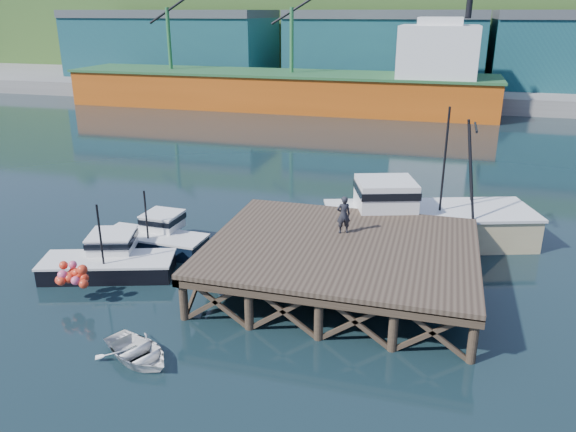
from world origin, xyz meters
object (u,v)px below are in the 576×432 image
(dinghy, at_px, (137,352))
(dockworker, at_px, (344,215))
(trawler, at_px, (425,215))
(boat_navy, at_px, (157,236))
(boat_black, at_px, (109,260))

(dinghy, xyz_separation_m, dockworker, (5.88, 9.20, 2.71))
(trawler, distance_m, dinghy, 17.25)
(dinghy, bearing_deg, dockworker, -5.94)
(trawler, bearing_deg, boat_navy, -178.57)
(boat_navy, xyz_separation_m, boat_black, (-0.76, -3.37, 0.00))
(boat_navy, bearing_deg, boat_black, -100.25)
(dinghy, bearing_deg, trawler, -6.84)
(boat_black, relative_size, trawler, 0.56)
(boat_navy, relative_size, trawler, 0.48)
(boat_black, relative_size, dinghy, 2.07)
(boat_black, xyz_separation_m, dockworker, (10.88, 3.08, 2.33))
(boat_navy, distance_m, dockworker, 10.39)
(boat_navy, xyz_separation_m, dockworker, (10.12, -0.28, 2.33))
(boat_black, distance_m, dinghy, 7.91)
(boat_navy, distance_m, boat_black, 3.45)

